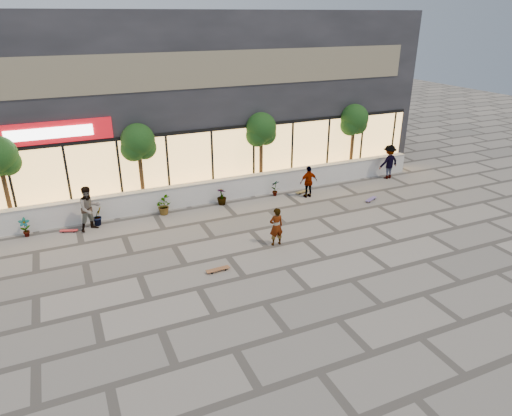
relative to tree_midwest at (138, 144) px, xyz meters
name	(u,v)px	position (x,y,z in m)	size (l,w,h in m)	color
ground	(287,267)	(3.50, -7.70, -2.99)	(80.00, 80.00, 0.00)	gray
planter_wall	(220,190)	(3.50, -0.70, -2.46)	(22.00, 0.42, 1.04)	white
retail_building	(184,94)	(3.50, 4.79, 1.26)	(24.00, 9.17, 8.50)	black
shrub_a	(25,228)	(-5.00, -1.25, -2.58)	(0.43, 0.29, 0.81)	#113512
shrub_b	(98,216)	(-2.20, -1.25, -2.58)	(0.45, 0.36, 0.81)	#113512
shrub_c	(163,206)	(0.60, -1.25, -2.58)	(0.73, 0.63, 0.81)	#113512
shrub_d	(222,196)	(3.40, -1.25, -2.58)	(0.45, 0.45, 0.81)	#113512
shrub_e	(275,188)	(6.20, -1.25, -2.58)	(0.43, 0.29, 0.81)	#113512
tree_midwest	(138,144)	(0.00, 0.00, 0.00)	(1.60, 1.50, 3.92)	#463419
tree_mideast	(261,131)	(6.00, 0.00, 0.00)	(1.60, 1.50, 3.92)	#463419
tree_east	(354,121)	(11.50, 0.00, 0.00)	(1.60, 1.50, 3.92)	#463419
skater_center	(276,227)	(3.93, -5.96, -2.21)	(0.56, 0.37, 1.54)	white
skater_left	(90,209)	(-2.49, -1.64, -2.03)	(0.93, 0.72, 1.91)	tan
skater_right_near	(309,182)	(7.61, -2.07, -2.19)	(0.93, 0.39, 1.58)	silver
skater_right_far	(389,162)	(12.98, -1.40, -2.05)	(1.20, 0.69, 1.86)	maroon
skateboard_center	(218,269)	(1.17, -6.96, -2.90)	(0.86, 0.26, 0.10)	brown
skateboard_left	(69,231)	(-3.41, -1.50, -2.91)	(0.74, 0.41, 0.09)	red
skateboard_right_near	(302,192)	(7.61, -1.50, -2.91)	(0.81, 0.37, 0.09)	olive
skateboard_right_far	(371,199)	(10.14, -3.74, -2.90)	(0.84, 0.55, 0.10)	#554681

